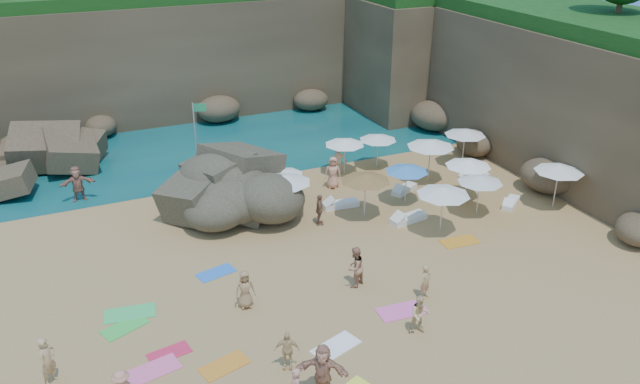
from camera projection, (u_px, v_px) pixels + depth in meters
name	position (u px, v px, depth m)	size (l,w,h in m)	color
ground	(306.00, 270.00, 26.56)	(120.00, 120.00, 0.00)	tan
seawater	(165.00, 91.00, 51.36)	(120.00, 120.00, 0.00)	#0C4751
cliff_back	(200.00, 52.00, 46.26)	(44.00, 8.00, 8.00)	brown
cliff_right	(538.00, 84.00, 38.46)	(8.00, 30.00, 8.00)	brown
cliff_corner	(409.00, 48.00, 47.64)	(10.00, 12.00, 8.00)	brown
rock_promontory	(21.00, 175.00, 35.75)	(12.00, 7.00, 2.00)	brown
rock_outcrop	(196.00, 225.00, 30.20)	(7.60, 5.70, 3.04)	brown
flag_pole	(197.00, 127.00, 35.42)	(0.78, 0.20, 4.03)	silver
parasol_0	(284.00, 172.00, 31.78)	(1.97, 1.97, 1.87)	silver
parasol_1	(345.00, 142.00, 35.01)	(2.26, 2.26, 2.14)	silver
parasol_2	(431.00, 143.00, 33.95)	(2.60, 2.60, 2.46)	silver
parasol_3	(378.00, 137.00, 35.90)	(2.17, 2.17, 2.06)	silver
parasol_4	(468.00, 163.00, 31.97)	(2.37, 2.37, 2.24)	silver
parasol_5	(286.00, 179.00, 29.93)	(2.47, 2.47, 2.33)	silver
parasol_6	(366.00, 177.00, 30.10)	(2.47, 2.47, 2.33)	silver
parasol_7	(465.00, 132.00, 36.15)	(2.39, 2.39, 2.26)	silver
parasol_8	(559.00, 168.00, 31.16)	(2.45, 2.45, 2.32)	silver
parasol_9	(480.00, 179.00, 30.42)	(2.22, 2.22, 2.10)	silver
parasol_10	(407.00, 168.00, 31.66)	(2.21, 2.21, 2.09)	silver
parasol_11	(443.00, 191.00, 28.64)	(2.49, 2.49, 2.36)	silver
lounger_0	(404.00, 189.00, 33.60)	(1.72, 0.57, 0.27)	white
lounger_1	(262.00, 173.00, 35.57)	(1.71, 0.57, 0.27)	white
lounger_2	(474.00, 177.00, 35.14)	(1.78, 0.59, 0.28)	white
lounger_3	(341.00, 204.00, 31.94)	(1.85, 0.62, 0.29)	white
lounger_4	(408.00, 218.00, 30.51)	(1.93, 0.64, 0.30)	white
lounger_5	(511.00, 203.00, 32.16)	(1.63, 0.54, 0.25)	white
towel_1	(153.00, 370.00, 20.89)	(1.78, 0.89, 0.03)	pink
towel_2	(224.00, 366.00, 21.09)	(1.66, 0.83, 0.03)	orange
towel_3	(125.00, 327.00, 23.00)	(1.66, 0.83, 0.03)	green
towel_5	(336.00, 347.00, 21.98)	(1.75, 0.88, 0.03)	white
towel_7	(169.00, 353.00, 21.67)	(1.46, 0.73, 0.03)	#D8264A
towel_8	(216.00, 273.00, 26.33)	(1.60, 0.80, 0.03)	blue
towel_9	(402.00, 311.00, 23.90)	(1.91, 0.95, 0.03)	pink
towel_10	(460.00, 242.00, 28.73)	(1.74, 0.87, 0.03)	orange
towel_11	(130.00, 313.00, 23.76)	(1.90, 0.95, 0.03)	#37C35F
person_stand_0	(48.00, 361.00, 20.03)	(0.64, 0.42, 1.75)	tan
person_stand_1	(355.00, 267.00, 25.12)	(0.86, 0.67, 1.76)	#B07858
person_stand_2	(338.00, 158.00, 35.71)	(1.11, 0.46, 1.71)	#E4AE81
person_stand_3	(320.00, 210.00, 29.97)	(0.92, 0.38, 1.57)	#8E5D47
person_stand_4	(333.00, 173.00, 33.75)	(0.88, 0.48, 1.80)	tan
person_stand_5	(77.00, 184.00, 32.33)	(1.77, 0.51, 1.90)	#A76A53
person_lie_1	(287.00, 363.00, 20.95)	(0.84, 1.43, 0.35)	#DFBB7E
person_lie_2	(246.00, 302.00, 24.06)	(0.76, 1.56, 0.42)	#9F784F
person_lie_4	(424.00, 294.00, 24.65)	(0.52, 1.43, 0.34)	tan
person_lie_5	(419.00, 326.00, 22.61)	(0.73, 1.51, 0.57)	#DBB67C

